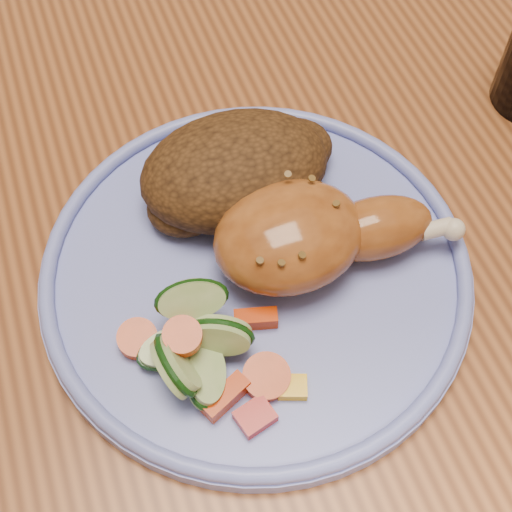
% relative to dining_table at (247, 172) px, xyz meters
% --- Properties ---
extents(ground, '(4.00, 4.00, 0.00)m').
position_rel_dining_table_xyz_m(ground, '(0.00, 0.00, -0.67)').
color(ground, brown).
rests_on(ground, ground).
extents(dining_table, '(0.90, 1.40, 0.75)m').
position_rel_dining_table_xyz_m(dining_table, '(0.00, 0.00, 0.00)').
color(dining_table, brown).
rests_on(dining_table, ground).
extents(plate, '(0.28, 0.28, 0.01)m').
position_rel_dining_table_xyz_m(plate, '(-0.04, -0.15, 0.09)').
color(plate, '#7280D9').
rests_on(plate, dining_table).
extents(plate_rim, '(0.28, 0.28, 0.01)m').
position_rel_dining_table_xyz_m(plate_rim, '(-0.04, -0.15, 0.10)').
color(plate_rim, '#7280D9').
rests_on(plate_rim, plate).
extents(chicken_leg, '(0.16, 0.08, 0.05)m').
position_rel_dining_table_xyz_m(chicken_leg, '(-0.01, -0.15, 0.12)').
color(chicken_leg, '#A15721').
rests_on(chicken_leg, plate).
extents(rice_pilaf, '(0.14, 0.09, 0.06)m').
position_rel_dining_table_xyz_m(rice_pilaf, '(-0.03, -0.09, 0.12)').
color(rice_pilaf, '#442811').
rests_on(rice_pilaf, plate).
extents(vegetable_pile, '(0.10, 0.10, 0.05)m').
position_rel_dining_table_xyz_m(vegetable_pile, '(-0.10, -0.20, 0.11)').
color(vegetable_pile, '#A50A05').
rests_on(vegetable_pile, plate).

